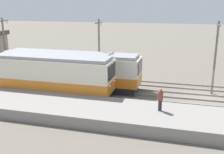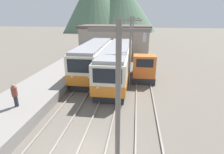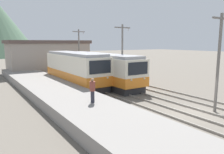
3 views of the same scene
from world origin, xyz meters
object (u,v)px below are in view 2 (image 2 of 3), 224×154
at_px(commuter_train_left, 94,61).
at_px(commuter_train_center, 117,63).
at_px(catenary_mast_near, 118,107).
at_px(catenary_mast_mid, 130,50).
at_px(shunting_locomotive, 143,68).
at_px(catenary_mast_far, 133,37).
at_px(person_on_platform, 15,94).

distance_m(commuter_train_left, commuter_train_center, 2.83).
relative_size(commuter_train_center, catenary_mast_near, 2.12).
bearing_deg(catenary_mast_near, commuter_train_center, 96.24).
relative_size(commuter_train_left, catenary_mast_mid, 1.67).
bearing_deg(shunting_locomotive, catenary_mast_mid, -122.10).
distance_m(commuter_train_left, shunting_locomotive, 5.87).
bearing_deg(catenary_mast_far, shunting_locomotive, -80.33).
distance_m(commuter_train_center, catenary_mast_near, 14.01).
bearing_deg(commuter_train_left, person_on_platform, -107.85).
distance_m(commuter_train_center, shunting_locomotive, 3.05).
relative_size(catenary_mast_near, catenary_mast_far, 1.00).
distance_m(catenary_mast_near, catenary_mast_far, 22.28).
distance_m(catenary_mast_near, catenary_mast_mid, 11.14).
bearing_deg(commuter_train_left, commuter_train_center, -8.71).
height_order(shunting_locomotive, catenary_mast_far, catenary_mast_far).
relative_size(shunting_locomotive, person_on_platform, 2.87).
xyz_separation_m(shunting_locomotive, catenary_mast_far, (-1.49, 8.76, 2.50)).
xyz_separation_m(commuter_train_left, catenary_mast_mid, (4.31, -3.07, 1.97)).
bearing_deg(person_on_platform, commuter_train_center, 57.83).
bearing_deg(catenary_mast_far, commuter_train_left, -118.10).
xyz_separation_m(shunting_locomotive, person_on_platform, (-9.02, -9.30, 0.54)).
distance_m(commuter_train_center, catenary_mast_far, 8.87).
height_order(commuter_train_center, catenary_mast_mid, catenary_mast_mid).
bearing_deg(catenary_mast_near, catenary_mast_far, 90.00).
distance_m(catenary_mast_mid, catenary_mast_far, 11.14).
relative_size(catenary_mast_mid, catenary_mast_far, 1.00).
bearing_deg(catenary_mast_mid, catenary_mast_far, 90.00).
relative_size(catenary_mast_near, person_on_platform, 4.10).
height_order(shunting_locomotive, catenary_mast_mid, catenary_mast_mid).
bearing_deg(shunting_locomotive, person_on_platform, -134.11).
relative_size(catenary_mast_near, catenary_mast_mid, 1.00).
bearing_deg(catenary_mast_mid, shunting_locomotive, 57.90).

